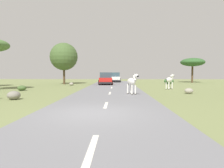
{
  "coord_description": "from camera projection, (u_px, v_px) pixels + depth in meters",
  "views": [
    {
      "loc": [
        1.01,
        -8.22,
        1.75
      ],
      "look_at": [
        0.67,
        6.49,
        0.9
      ],
      "focal_mm": 31.52,
      "sensor_mm": 36.0,
      "label": 1
    }
  ],
  "objects": [
    {
      "name": "zebra_0",
      "position": [
        132.0,
        82.0,
        15.3
      ],
      "size": [
        0.94,
        1.66,
        1.65
      ],
      "rotation": [
        0.0,
        0.0,
        3.54
      ],
      "color": "silver",
      "rests_on": "road"
    },
    {
      "name": "bush_0",
      "position": [
        169.0,
        81.0,
        30.34
      ],
      "size": [
        1.45,
        1.31,
        0.87
      ],
      "primitive_type": "ellipsoid",
      "color": "#386633",
      "rests_on": "ground_plane"
    },
    {
      "name": "tree_3",
      "position": [
        64.0,
        57.0,
        29.44
      ],
      "size": [
        4.11,
        4.11,
        6.21
      ],
      "color": "#4C3823",
      "rests_on": "ground_plane"
    },
    {
      "name": "rock_0",
      "position": [
        189.0,
        91.0,
        16.32
      ],
      "size": [
        0.72,
        0.53,
        0.47
      ],
      "primitive_type": "ellipsoid",
      "color": "gray",
      "rests_on": "ground_plane"
    },
    {
      "name": "tree_0",
      "position": [
        193.0,
        62.0,
        34.27
      ],
      "size": [
        4.1,
        4.1,
        4.3
      ],
      "color": "#4C3823",
      "rests_on": "ground_plane"
    },
    {
      "name": "road",
      "position": [
        103.0,
        113.0,
        8.31
      ],
      "size": [
        6.0,
        64.0,
        0.05
      ],
      "primitive_type": "cube",
      "color": "slate",
      "rests_on": "ground_plane"
    },
    {
      "name": "ground_plane",
      "position": [
        93.0,
        114.0,
        8.32
      ],
      "size": [
        90.0,
        90.0,
        0.0
      ],
      "primitive_type": "plane",
      "color": "olive"
    },
    {
      "name": "lane_markings",
      "position": [
        102.0,
        118.0,
        7.31
      ],
      "size": [
        0.16,
        56.0,
        0.01
      ],
      "color": "silver",
      "rests_on": "road"
    },
    {
      "name": "zebra_2",
      "position": [
        170.0,
        80.0,
        20.7
      ],
      "size": [
        1.34,
        1.41,
        1.63
      ],
      "rotation": [
        0.0,
        0.0,
        5.54
      ],
      "color": "silver",
      "rests_on": "ground_plane"
    },
    {
      "name": "car_0",
      "position": [
        106.0,
        79.0,
        28.75
      ],
      "size": [
        2.17,
        4.41,
        1.74
      ],
      "rotation": [
        0.0,
        0.0,
        3.19
      ],
      "color": "red",
      "rests_on": "road"
    },
    {
      "name": "rock_2",
      "position": [
        14.0,
        95.0,
        12.75
      ],
      "size": [
        0.81,
        0.87,
        0.56
      ],
      "primitive_type": "ellipsoid",
      "color": "gray",
      "rests_on": "ground_plane"
    },
    {
      "name": "rock_1",
      "position": [
        71.0,
        84.0,
        26.69
      ],
      "size": [
        0.57,
        0.46,
        0.42
      ],
      "primitive_type": "ellipsoid",
      "color": "gray",
      "rests_on": "ground_plane"
    },
    {
      "name": "car_1",
      "position": [
        115.0,
        78.0,
        36.31
      ],
      "size": [
        2.04,
        4.35,
        1.74
      ],
      "rotation": [
        0.0,
        0.0,
        3.13
      ],
      "color": "white",
      "rests_on": "road"
    },
    {
      "name": "bush_2",
      "position": [
        22.0,
        88.0,
        19.16
      ],
      "size": [
        0.84,
        0.75,
        0.5
      ],
      "primitive_type": "ellipsoid",
      "color": "#425B2D",
      "rests_on": "ground_plane"
    }
  ]
}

